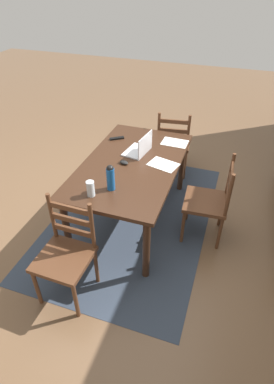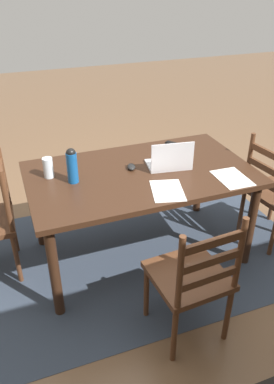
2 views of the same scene
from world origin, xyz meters
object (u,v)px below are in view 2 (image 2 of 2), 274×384
(laptop, at_px, (170,161))
(computer_mouse, at_px, (131,167))
(drinking_glass, at_px, (48,168))
(water_bottle, at_px, (72,165))
(tv_remote, at_px, (175,144))
(chair_far_head, at_px, (192,278))
(dining_table, at_px, (140,182))

(laptop, relative_size, computer_mouse, 3.49)
(drinking_glass, bearing_deg, computer_mouse, 171.70)
(computer_mouse, bearing_deg, water_bottle, 20.29)
(tv_remote, bearing_deg, chair_far_head, 34.34)
(chair_far_head, bearing_deg, laptop, -104.98)
(dining_table, bearing_deg, drinking_glass, -13.42)
(drinking_glass, height_order, computer_mouse, drinking_glass)
(chair_far_head, relative_size, laptop, 2.72)
(drinking_glass, bearing_deg, laptop, 168.64)
(computer_mouse, distance_m, tv_remote, 0.57)
(dining_table, height_order, tv_remote, tv_remote)
(chair_far_head, distance_m, drinking_glass, 1.26)
(dining_table, xyz_separation_m, chair_far_head, (-0.00, 0.86, -0.21))
(water_bottle, bearing_deg, chair_far_head, 119.67)
(dining_table, distance_m, tv_remote, 0.57)
(water_bottle, xyz_separation_m, tv_remote, (-0.95, -0.32, -0.12))
(drinking_glass, xyz_separation_m, computer_mouse, (-0.60, 0.09, -0.06))
(chair_far_head, xyz_separation_m, laptop, (-0.22, -0.84, 0.36))
(dining_table, xyz_separation_m, computer_mouse, (0.05, -0.07, 0.11))
(chair_far_head, bearing_deg, tv_remote, -110.25)
(chair_far_head, relative_size, computer_mouse, 9.50)
(water_bottle, distance_m, tv_remote, 1.01)
(dining_table, height_order, chair_far_head, chair_far_head)
(water_bottle, xyz_separation_m, computer_mouse, (-0.45, -0.05, -0.12))
(dining_table, bearing_deg, tv_remote, -142.32)
(dining_table, distance_m, laptop, 0.27)
(drinking_glass, height_order, tv_remote, drinking_glass)
(water_bottle, bearing_deg, tv_remote, -161.10)
(laptop, height_order, water_bottle, water_bottle)
(chair_far_head, xyz_separation_m, water_bottle, (0.50, -0.88, 0.44))
(laptop, xyz_separation_m, drinking_glass, (0.88, -0.18, 0.02))
(drinking_glass, bearing_deg, water_bottle, 138.19)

